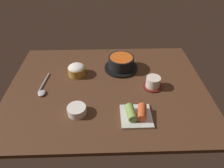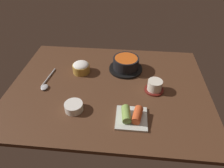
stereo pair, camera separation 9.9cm
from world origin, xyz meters
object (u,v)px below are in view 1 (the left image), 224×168
kimchi_plate (137,114)px  spoon (43,89)px  tea_cup_with_saucer (154,83)px  rice_bowl (77,70)px  side_bowl_near (78,110)px  stone_pot (122,63)px

kimchi_plate → spoon: 48.13cm
tea_cup_with_saucer → rice_bowl: bearing=163.1°
rice_bowl → kimchi_plate: rice_bowl is taller
rice_bowl → tea_cup_with_saucer: size_ratio=0.99×
tea_cup_with_saucer → side_bowl_near: tea_cup_with_saucer is taller
tea_cup_with_saucer → kimchi_plate: bearing=-118.6°
rice_bowl → tea_cup_with_saucer: (39.21, -11.94, -0.36)cm
stone_pot → tea_cup_with_saucer: 22.40cm
side_bowl_near → spoon: 24.58cm
rice_bowl → side_bowl_near: 28.89cm
kimchi_plate → side_bowl_near: (-25.54, 2.96, 0.16)cm
side_bowl_near → stone_pot: bearing=57.4°
side_bowl_near → spoon: bearing=139.8°
stone_pot → rice_bowl: 24.84cm
rice_bowl → side_bowl_near: rice_bowl is taller
stone_pot → spoon: size_ratio=0.98×
kimchi_plate → spoon: kimchi_plate is taller
kimchi_plate → side_bowl_near: 25.71cm
spoon → stone_pot: bearing=23.8°
rice_bowl → kimchi_plate: 42.60cm
rice_bowl → side_bowl_near: size_ratio=1.15×
rice_bowl → side_bowl_near: bearing=-84.2°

